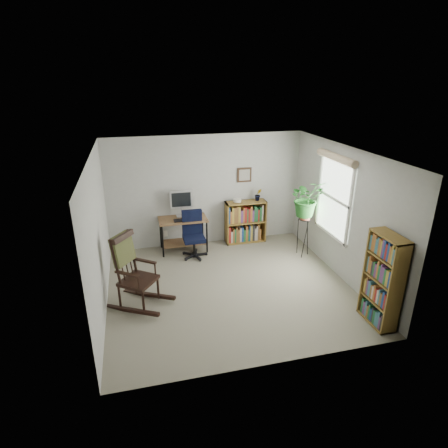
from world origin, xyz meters
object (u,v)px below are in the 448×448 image
object	(u,v)px
office_chair	(194,235)
rocking_chair	(138,271)
low_bookshelf	(245,222)
tall_bookshelf	(383,280)
desk	(183,234)

from	to	relation	value
office_chair	rocking_chair	world-z (taller)	rocking_chair
low_bookshelf	tall_bookshelf	world-z (taller)	tall_bookshelf
desk	tall_bookshelf	xyz separation A→B (m)	(2.49, -3.22, 0.36)
desk	office_chair	world-z (taller)	office_chair
rocking_chair	low_bookshelf	size ratio (longest dim) A/B	1.31
low_bookshelf	tall_bookshelf	bearing A→B (deg)	-72.19
low_bookshelf	tall_bookshelf	distance (m)	3.52
rocking_chair	tall_bookshelf	size ratio (longest dim) A/B	0.86
office_chair	tall_bookshelf	distance (m)	3.69
office_chair	low_bookshelf	xyz separation A→B (m)	(1.25, 0.49, -0.02)
office_chair	low_bookshelf	size ratio (longest dim) A/B	1.03
desk	rocking_chair	distance (m)	2.15
desk	low_bookshelf	size ratio (longest dim) A/B	1.06
office_chair	low_bookshelf	distance (m)	1.34
desk	office_chair	size ratio (longest dim) A/B	1.02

